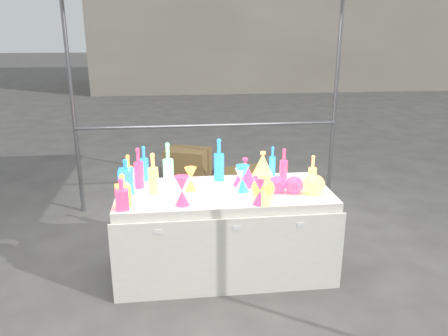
{
  "coord_description": "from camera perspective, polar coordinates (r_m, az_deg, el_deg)",
  "views": [
    {
      "loc": [
        -0.41,
        -3.45,
        2.05
      ],
      "look_at": [
        0.0,
        0.0,
        0.95
      ],
      "focal_mm": 35.0,
      "sensor_mm": 36.0,
      "label": 1
    }
  ],
  "objects": [
    {
      "name": "cardboard_box_flat",
      "position": [
        6.45,
        2.77,
        -0.64
      ],
      "size": [
        0.92,
        0.76,
        0.07
      ],
      "primitive_type": "cube",
      "rotation": [
        0.0,
        0.0,
        0.27
      ],
      "color": "olive",
      "rests_on": "ground"
    },
    {
      "name": "hourglass_1",
      "position": [
        3.39,
        4.71,
        -2.99
      ],
      "size": [
        0.14,
        0.14,
        0.22
      ],
      "primitive_type": null,
      "rotation": [
        0.0,
        0.0,
        0.3
      ],
      "color": "blue",
      "rests_on": "display_table"
    },
    {
      "name": "bottle_2",
      "position": [
        3.79,
        -11.09,
        0.02
      ],
      "size": [
        0.09,
        0.09,
        0.36
      ],
      "primitive_type": null,
      "rotation": [
        0.0,
        0.0,
        0.25
      ],
      "color": "#E14717",
      "rests_on": "display_table"
    },
    {
      "name": "globe_0",
      "position": [
        3.53,
        5.1,
        -2.82
      ],
      "size": [
        0.22,
        0.22,
        0.15
      ],
      "primitive_type": null,
      "rotation": [
        0.0,
        0.0,
        0.18
      ],
      "color": "#E11543",
      "rests_on": "display_table"
    },
    {
      "name": "background_building",
      "position": [
        18.02,
        7.86,
        20.49
      ],
      "size": [
        14.0,
        6.0,
        6.0
      ],
      "primitive_type": "cube",
      "color": "#A79D8B",
      "rests_on": "ground"
    },
    {
      "name": "globe_2",
      "position": [
        3.68,
        9.15,
        -2.32
      ],
      "size": [
        0.2,
        0.2,
        0.13
      ],
      "primitive_type": null,
      "rotation": [
        0.0,
        0.0,
        -0.36
      ],
      "color": "#E14717",
      "rests_on": "display_table"
    },
    {
      "name": "bottle_4",
      "position": [
        3.63,
        -9.23,
        -0.7
      ],
      "size": [
        0.09,
        0.09,
        0.35
      ],
      "primitive_type": null,
      "rotation": [
        0.0,
        0.0,
        0.14
      ],
      "color": "#168C6B",
      "rests_on": "display_table"
    },
    {
      "name": "hourglass_3",
      "position": [
        3.66,
        2.2,
        -1.57
      ],
      "size": [
        0.13,
        0.13,
        0.2
      ],
      "primitive_type": null,
      "rotation": [
        0.0,
        0.0,
        0.37
      ],
      "color": "#BB2589",
      "rests_on": "display_table"
    },
    {
      "name": "bottle_1",
      "position": [
        3.97,
        -10.38,
        0.61
      ],
      "size": [
        0.1,
        0.1,
        0.32
      ],
      "primitive_type": null,
      "rotation": [
        0.0,
        0.0,
        -0.37
      ],
      "color": "#198D38",
      "rests_on": "display_table"
    },
    {
      "name": "ground",
      "position": [
        4.03,
        0.0,
        -12.98
      ],
      "size": [
        80.0,
        80.0,
        0.0
      ],
      "primitive_type": "plane",
      "color": "slate",
      "rests_on": "ground"
    },
    {
      "name": "hourglass_2",
      "position": [
        3.4,
        5.21,
        -2.73
      ],
      "size": [
        0.16,
        0.16,
        0.25
      ],
      "primitive_type": null,
      "rotation": [
        0.0,
        0.0,
        0.32
      ],
      "color": "#168C6B",
      "rests_on": "display_table"
    },
    {
      "name": "hourglass_4",
      "position": [
        3.69,
        -4.37,
        -1.45
      ],
      "size": [
        0.13,
        0.13,
        0.2
      ],
      "primitive_type": null,
      "rotation": [
        0.0,
        0.0,
        0.3
      ],
      "color": "#E11543",
      "rests_on": "display_table"
    },
    {
      "name": "bottle_5",
      "position": [
        3.71,
        -7.3,
        0.26
      ],
      "size": [
        0.11,
        0.11,
        0.41
      ],
      "primitive_type": null,
      "rotation": [
        0.0,
        0.0,
        -0.3
      ],
      "color": "#BB2589",
      "rests_on": "display_table"
    },
    {
      "name": "decanter_1",
      "position": [
        3.37,
        -13.21,
        -3.32
      ],
      "size": [
        0.11,
        0.11,
        0.25
      ],
      "primitive_type": null,
      "rotation": [
        0.0,
        0.0,
        0.11
      ],
      "color": "#E14717",
      "rests_on": "display_table"
    },
    {
      "name": "decanter_0",
      "position": [
        3.44,
        -13.09,
        -2.8
      ],
      "size": [
        0.13,
        0.13,
        0.26
      ],
      "primitive_type": null,
      "rotation": [
        0.0,
        0.0,
        0.32
      ],
      "color": "#E11543",
      "rests_on": "display_table"
    },
    {
      "name": "decanter_2",
      "position": [
        3.71,
        -12.66,
        -0.99
      ],
      "size": [
        0.13,
        0.13,
        0.29
      ],
      "primitive_type": null,
      "rotation": [
        0.0,
        0.0,
        -0.02
      ],
      "color": "#198D38",
      "rests_on": "display_table"
    },
    {
      "name": "bottle_0",
      "position": [
        3.83,
        -12.36,
        -0.38
      ],
      "size": [
        0.08,
        0.08,
        0.29
      ],
      "primitive_type": null,
      "rotation": [
        0.0,
        0.0,
        0.04
      ],
      "color": "#E11543",
      "rests_on": "display_table"
    },
    {
      "name": "hourglass_0",
      "position": [
        3.38,
        -5.51,
        -2.98
      ],
      "size": [
        0.15,
        0.15,
        0.23
      ],
      "primitive_type": null,
      "rotation": [
        0.0,
        0.0,
        0.29
      ],
      "color": "#E14717",
      "rests_on": "display_table"
    },
    {
      "name": "bottle_8",
      "position": [
        4.08,
        6.34,
        0.94
      ],
      "size": [
        0.07,
        0.07,
        0.28
      ],
      "primitive_type": null,
      "rotation": [
        0.0,
        0.0,
        0.14
      ],
      "color": "#198D38",
      "rests_on": "display_table"
    },
    {
      "name": "globe_3",
      "position": [
        3.67,
        6.93,
        -2.26
      ],
      "size": [
        0.16,
        0.16,
        0.12
      ],
      "primitive_type": null,
      "rotation": [
        0.0,
        0.0,
        0.02
      ],
      "color": "blue",
      "rests_on": "display_table"
    },
    {
      "name": "bottle_11",
      "position": [
        3.76,
        11.47,
        -0.58
      ],
      "size": [
        0.08,
        0.08,
        0.3
      ],
      "primitive_type": null,
      "rotation": [
        0.0,
        0.0,
        0.26
      ],
      "color": "#168C6B",
      "rests_on": "display_table"
    },
    {
      "name": "bottle_7",
      "position": [
        3.9,
        -0.66,
        1.1
      ],
      "size": [
        0.12,
        0.12,
        0.39
      ],
      "primitive_type": null,
      "rotation": [
        0.0,
        0.0,
        0.32
      ],
      "color": "#198D38",
      "rests_on": "display_table"
    },
    {
      "name": "hourglass_5",
      "position": [
        3.65,
        2.45,
        -1.38
      ],
      "size": [
        0.12,
        0.12,
        0.23
      ],
      "primitive_type": null,
      "rotation": [
        0.0,
        0.0,
        -0.02
      ],
      "color": "#198D38",
      "rests_on": "display_table"
    },
    {
      "name": "lampshade_3",
      "position": [
        3.99,
        5.07,
        0.4
      ],
      "size": [
        0.25,
        0.25,
        0.25
      ],
      "primitive_type": null,
      "rotation": [
        0.0,
        0.0,
        -0.2
      ],
      "color": "#168C6B",
      "rests_on": "display_table"
    },
    {
      "name": "cardboard_box_closed",
      "position": [
        6.28,
        -4.79,
        0.55
      ],
      "size": [
        0.71,
        0.62,
        0.43
      ],
      "primitive_type": "cube",
      "rotation": [
        0.0,
        0.0,
        -0.39
      ],
      "color": "olive",
      "rests_on": "ground"
    },
    {
      "name": "globe_1",
      "position": [
        3.69,
        11.64,
        -2.24
      ],
      "size": [
        0.24,
        0.24,
        0.15
      ],
      "primitive_type": null,
      "rotation": [
        0.0,
        0.0,
        -0.42
      ],
      "color": "#168C6B",
      "rests_on": "display_table"
    },
    {
      "name": "display_table",
      "position": [
        3.85,
        0.02,
        -8.24
      ],
      "size": [
        1.84,
        0.83,
        0.75
      ],
      "color": "white",
      "rests_on": "ground"
    },
    {
      "name": "lampshade_1",
      "position": [
        3.99,
        5.06,
        0.35
      ],
      "size": [
        0.24,
        0.24,
        0.25
      ],
      "primitive_type": null,
      "rotation": [
        0.0,
        0.0,
        0.17
      ],
      "color": "yellow",
      "rests_on": "display_table"
    },
    {
      "name": "bottle_9",
      "position": [
        3.91,
        7.81,
        0.38
      ],
      "size": [
        0.08,
        0.08,
        0.31
      ],
      "primitive_type": null,
      "rotation": [
        0.0,
        0.0,
        -0.25
      ],
      "color": "#E14717",
      "rests_on": "display_table"
    },
    {
      "name": "lampshade_2",
      "position": [
        3.81,
        2.76,
        -0.46
      ],
      "size": [
        0.27,
        0.27,
        0.24
      ],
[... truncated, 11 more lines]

